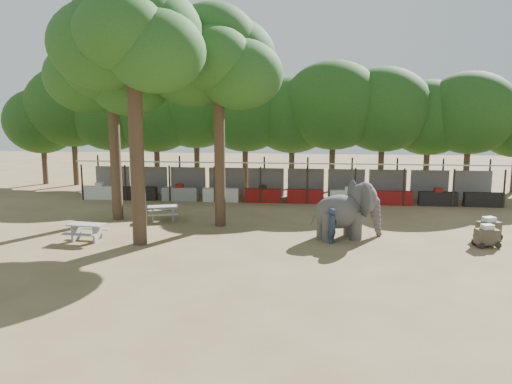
# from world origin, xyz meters

# --- Properties ---
(ground) EXTENTS (100.00, 100.00, 0.00)m
(ground) POSITION_xyz_m (0.00, 0.00, 0.00)
(ground) COLOR brown
(ground) RESTS_ON ground
(vendor_stalls) EXTENTS (28.00, 2.99, 2.80)m
(vendor_stalls) POSITION_xyz_m (-0.00, 13.84, 1.18)
(vendor_stalls) COLOR #979A9E
(vendor_stalls) RESTS_ON ground
(yard_tree_left) EXTENTS (7.10, 6.90, 11.02)m
(yard_tree_left) POSITION_xyz_m (-9.13, 7.19, 8.20)
(yard_tree_left) COLOR #332316
(yard_tree_left) RESTS_ON ground
(yard_tree_center) EXTENTS (7.10, 6.90, 12.04)m
(yard_tree_center) POSITION_xyz_m (-6.13, 2.19, 9.21)
(yard_tree_center) COLOR #332316
(yard_tree_center) RESTS_ON ground
(yard_tree_back) EXTENTS (7.10, 6.90, 11.36)m
(yard_tree_back) POSITION_xyz_m (-3.13, 6.19, 8.54)
(yard_tree_back) COLOR #332316
(yard_tree_back) RESTS_ON ground
(backdrop_trees) EXTENTS (46.46, 5.95, 8.33)m
(backdrop_trees) POSITION_xyz_m (0.00, 19.00, 5.51)
(backdrop_trees) COLOR #332316
(backdrop_trees) RESTS_ON ground
(elephant) EXTENTS (3.61, 2.69, 2.68)m
(elephant) POSITION_xyz_m (3.47, 4.10, 1.34)
(elephant) COLOR #3C3939
(elephant) RESTS_ON ground
(handler) EXTENTS (0.61, 0.70, 1.63)m
(handler) POSITION_xyz_m (2.73, 3.06, 0.82)
(handler) COLOR #26384C
(handler) RESTS_ON ground
(picnic_table_near) EXTENTS (1.81, 1.66, 0.83)m
(picnic_table_near) POSITION_xyz_m (-8.63, 2.21, 0.54)
(picnic_table_near) COLOR gray
(picnic_table_near) RESTS_ON ground
(picnic_table_far) EXTENTS (2.00, 1.89, 0.81)m
(picnic_table_far) POSITION_xyz_m (-6.38, 6.89, 0.53)
(picnic_table_far) COLOR gray
(picnic_table_far) RESTS_ON ground
(cart_front) EXTENTS (1.16, 0.88, 1.03)m
(cart_front) POSITION_xyz_m (9.54, 3.16, 0.51)
(cart_front) COLOR #362E25
(cart_front) RESTS_ON ground
(cart_back) EXTENTS (1.31, 1.12, 1.09)m
(cart_back) POSITION_xyz_m (10.06, 4.50, 0.54)
(cart_back) COLOR #362E25
(cart_back) RESTS_ON ground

